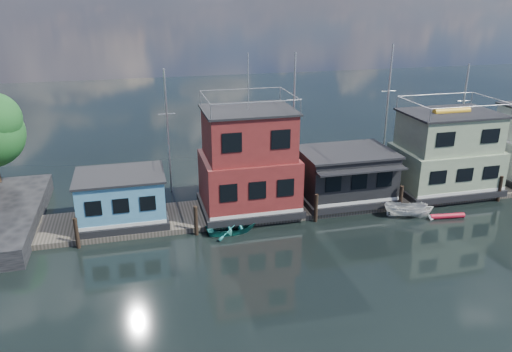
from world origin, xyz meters
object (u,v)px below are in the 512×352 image
object	(u,v)px
houseboat_red	(249,163)
houseboat_green	(446,153)
houseboat_blue	(122,198)
houseboat_dark	(345,175)
red_kayak	(447,216)
dinghy_white	(422,209)
motorboat	(405,210)
dinghy_teal	(232,227)

from	to	relation	value
houseboat_red	houseboat_green	world-z (taller)	houseboat_red
houseboat_blue	houseboat_dark	world-z (taller)	houseboat_dark
houseboat_dark	red_kayak	bearing A→B (deg)	-36.16
houseboat_red	red_kayak	world-z (taller)	houseboat_red
houseboat_blue	red_kayak	size ratio (longest dim) A/B	2.37
dinghy_white	motorboat	bearing A→B (deg)	72.22
houseboat_red	motorboat	bearing A→B (deg)	-18.21
dinghy_teal	dinghy_white	xyz separation A→B (m)	(14.73, -0.91, 0.21)
houseboat_dark	dinghy_white	world-z (taller)	houseboat_dark
motorboat	dinghy_white	distance (m)	1.38
houseboat_blue	houseboat_red	distance (m)	9.69
houseboat_red	dinghy_teal	size ratio (longest dim) A/B	3.17
houseboat_red	motorboat	distance (m)	12.52
red_kayak	motorboat	size ratio (longest dim) A/B	0.85
houseboat_dark	motorboat	xyz separation A→B (m)	(3.42, -3.74, -1.81)
houseboat_red	houseboat_green	bearing A→B (deg)	0.00
houseboat_red	houseboat_green	size ratio (longest dim) A/B	1.41
houseboat_red	motorboat	world-z (taller)	houseboat_red
motorboat	dinghy_white	size ratio (longest dim) A/B	1.39
red_kayak	dinghy_white	bearing A→B (deg)	160.72
houseboat_red	dinghy_white	distance (m)	13.82
houseboat_dark	dinghy_white	xyz separation A→B (m)	(4.79, -3.90, -1.82)
houseboat_dark	motorboat	size ratio (longest dim) A/B	2.34
dinghy_teal	houseboat_red	bearing A→B (deg)	-36.19
houseboat_dark	motorboat	world-z (taller)	houseboat_dark
red_kayak	dinghy_teal	bearing A→B (deg)	-179.15
houseboat_green	dinghy_white	xyz separation A→B (m)	(-4.21, -3.92, -2.95)
houseboat_blue	houseboat_dark	distance (m)	17.50
houseboat_dark	dinghy_white	size ratio (longest dim) A/B	3.24
motorboat	red_kayak	bearing A→B (deg)	-83.57
red_kayak	motorboat	world-z (taller)	motorboat
dinghy_teal	houseboat_green	bearing A→B (deg)	-84.22
red_kayak	motorboat	distance (m)	3.21
houseboat_red	houseboat_green	xyz separation A→B (m)	(17.00, 0.00, -0.55)
houseboat_red	dinghy_white	bearing A→B (deg)	-17.03
dinghy_teal	dinghy_white	world-z (taller)	dinghy_white
dinghy_teal	houseboat_blue	bearing A→B (deg)	65.07
houseboat_green	houseboat_red	bearing A→B (deg)	-180.00
houseboat_green	dinghy_white	bearing A→B (deg)	-137.10
houseboat_dark	dinghy_white	distance (m)	6.43
red_kayak	motorboat	bearing A→B (deg)	169.01
dinghy_teal	motorboat	distance (m)	13.39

